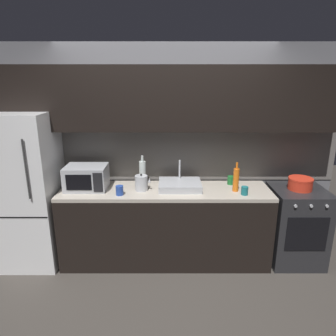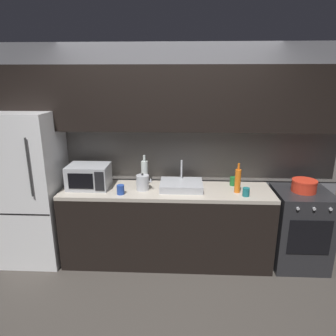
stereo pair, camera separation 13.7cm
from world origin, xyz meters
TOP-DOWN VIEW (x-y plane):
  - ground_plane at (0.00, 0.00)m, footprint 10.00×10.00m
  - back_wall at (0.00, 1.20)m, footprint 4.12×0.44m
  - counter_run at (0.00, 0.90)m, footprint 2.38×0.60m
  - refrigerator at (-1.57, 0.90)m, footprint 0.68×0.69m
  - oven_range at (1.53, 0.90)m, footprint 0.60×0.62m
  - microwave at (-0.89, 0.92)m, footprint 0.46×0.35m
  - sink_basin at (0.17, 0.93)m, footprint 0.48×0.38m
  - kettle at (-0.27, 0.87)m, footprint 0.18×0.14m
  - wine_bottle_clear at (-0.27, 1.06)m, footprint 0.08×0.08m
  - wine_bottle_orange at (0.78, 0.85)m, footprint 0.07×0.07m
  - mug_blue at (-0.49, 0.73)m, footprint 0.08×0.08m
  - mug_green at (0.77, 1.07)m, footprint 0.08×0.08m
  - mug_teal at (0.86, 0.73)m, footprint 0.07×0.07m
  - cooking_pot at (1.53, 0.90)m, footprint 0.27×0.27m

SIDE VIEW (x-z plane):
  - ground_plane at x=0.00m, z-range 0.00..0.00m
  - counter_run at x=0.00m, z-range 0.00..0.90m
  - oven_range at x=1.53m, z-range 0.00..0.90m
  - refrigerator at x=-1.57m, z-range 0.00..1.77m
  - sink_basin at x=0.17m, z-range 0.79..1.09m
  - mug_teal at x=0.86m, z-range 0.90..0.99m
  - mug_green at x=0.77m, z-range 0.90..1.00m
  - mug_blue at x=-0.49m, z-range 0.90..1.00m
  - cooking_pot at x=1.53m, z-range 0.90..1.04m
  - kettle at x=-0.27m, z-range 0.89..1.08m
  - microwave at x=-0.89m, z-range 0.90..1.17m
  - wine_bottle_orange at x=0.78m, z-range 0.87..1.20m
  - wine_bottle_clear at x=-0.27m, z-range 0.87..1.23m
  - back_wall at x=0.00m, z-range 0.30..2.80m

